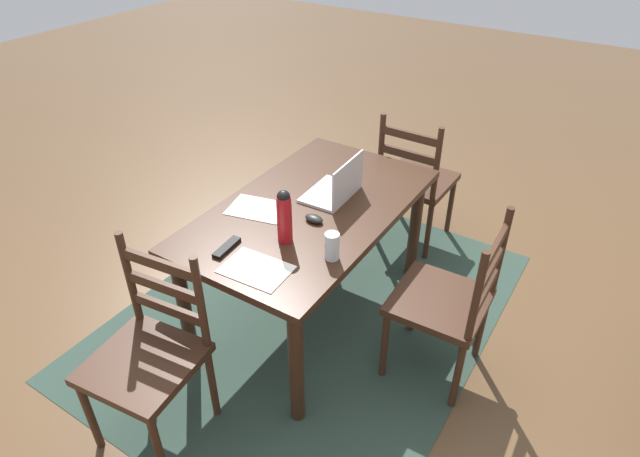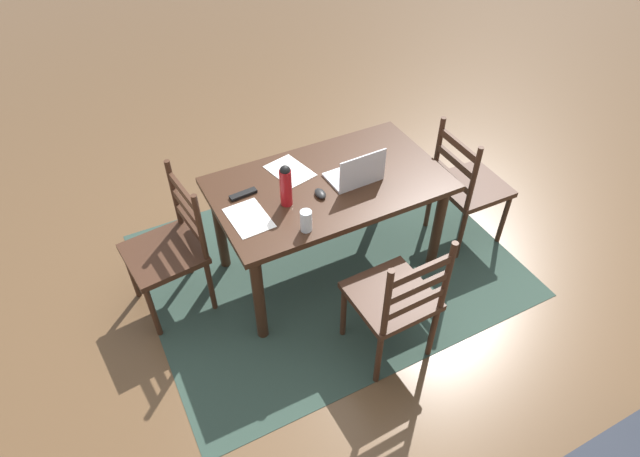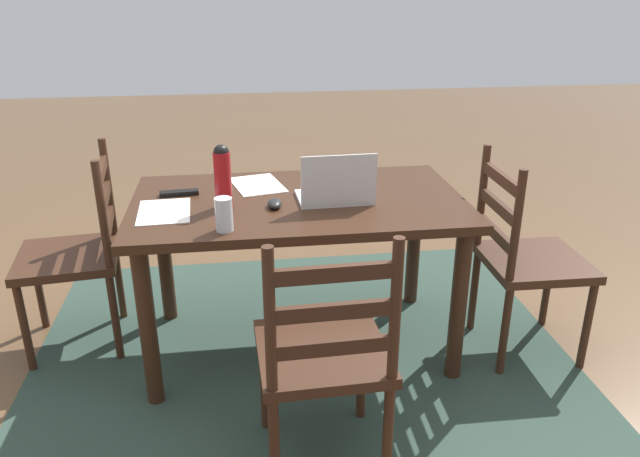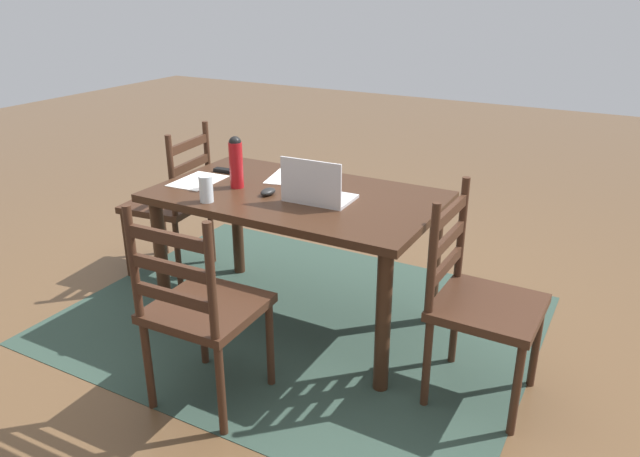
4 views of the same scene
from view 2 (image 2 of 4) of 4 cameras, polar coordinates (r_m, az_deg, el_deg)
name	(u,v)px [view 2 (image 2 of 4)]	position (r m, az deg, el deg)	size (l,w,h in m)	color
ground_plane	(328,265)	(3.82, 0.84, -3.87)	(14.00, 14.00, 0.00)	brown
area_rug	(328,264)	(3.82, 0.84, -3.84)	(2.47, 1.92, 0.01)	#2D4238
dining_table	(329,195)	(3.38, 0.95, 3.62)	(1.45, 0.84, 0.74)	#382114
chair_left_far	(468,186)	(3.88, 15.47, 4.37)	(0.45, 0.45, 0.95)	#3D2316
chair_far_head	(395,300)	(3.04, 8.04, -7.51)	(0.45, 0.45, 0.95)	#3D2316
chair_right_near	(169,250)	(3.40, -15.77, -2.19)	(0.49, 0.49, 0.95)	#3D2316
laptop	(357,174)	(3.30, 3.96, 5.87)	(0.33, 0.23, 0.23)	silver
water_bottle	(286,185)	(3.07, -3.67, 4.69)	(0.07, 0.07, 0.27)	#A81419
drinking_glass	(306,221)	(2.94, -1.50, 0.83)	(0.07, 0.07, 0.13)	silver
computer_mouse	(320,194)	(3.20, 0.02, 3.75)	(0.06, 0.10, 0.03)	black
tv_remote	(243,194)	(3.24, -8.20, 3.65)	(0.04, 0.17, 0.02)	black
paper_stack_left	(290,171)	(3.41, -3.24, 6.16)	(0.21, 0.30, 0.00)	white
paper_stack_right	(249,218)	(3.08, -7.60, 1.13)	(0.21, 0.30, 0.00)	white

